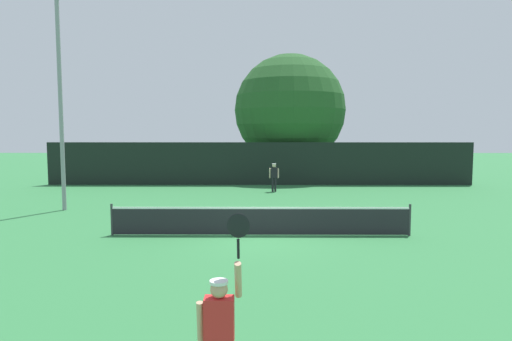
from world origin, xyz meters
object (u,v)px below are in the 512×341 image
Objects in this scene: parked_car_near at (281,165)px; parked_car_mid at (343,166)px; tennis_ball at (332,217)px; light_pole at (60,89)px; player_serving at (220,321)px; large_tree at (290,110)px; player_receiving at (274,174)px.

parked_car_mid is at bearing -13.29° from parked_car_near.
tennis_ball is 13.00m from light_pole.
player_serving is at bearing -105.98° from tennis_ball.
parked_car_mid is at bearing 76.29° from player_serving.
light_pole reaches higher than parked_car_mid.
large_tree reaches higher than parked_car_mid.
player_receiving is 11.50m from parked_car_mid.
large_tree reaches higher than tennis_ball.
light_pole is (-11.72, 1.77, 5.34)m from tennis_ball.
player_serving is 0.55× the size of parked_car_mid.
player_receiving is at bearing 104.85° from tennis_ball.
player_serving is 0.56× the size of parked_car_near.
parked_car_mid is (5.92, 9.86, -0.24)m from player_receiving.
parked_car_near is (2.34, 30.67, -0.28)m from player_serving.
large_tree reaches higher than player_receiving.
player_serving is at bearing -99.79° from parked_car_near.
player_receiving is at bearing -100.56° from parked_car_near.
parked_car_mid is at bearing 27.79° from large_tree.
parked_car_near is at bearing 93.57° from tennis_ball.
player_receiving is 0.18× the size of large_tree.
parked_car_mid is (15.53, 16.01, -4.60)m from light_pole.
large_tree is at bearing -160.09° from parked_car_mid.
player_serving is at bearing 86.04° from player_receiving.
player_serving is 0.26× the size of large_tree.
parked_car_near is (-1.15, 18.46, 0.74)m from tennis_ball.
tennis_ball is 0.02× the size of parked_car_near.
tennis_ball is (3.49, 12.20, -1.03)m from player_serving.
player_receiving is at bearing 86.04° from player_serving.
player_serving reaches higher than parked_car_mid.
player_receiving is at bearing 32.60° from light_pole.
tennis_ball is at bearing 104.85° from player_receiving.
parked_car_near and parked_car_mid have the same top height.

